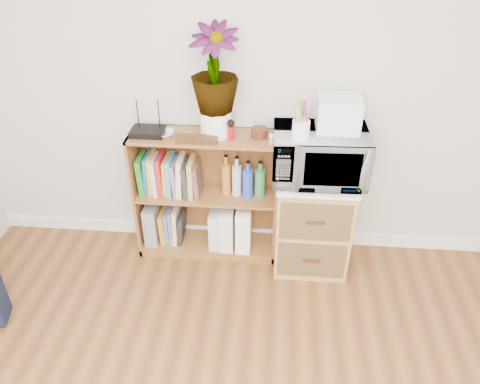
# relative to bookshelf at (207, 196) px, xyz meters

# --- Properties ---
(skirting_board) EXTENTS (4.00, 0.02, 0.10)m
(skirting_board) POSITION_rel_bookshelf_xyz_m (0.35, 0.14, -0.42)
(skirting_board) COLOR white
(skirting_board) RESTS_ON ground
(bookshelf) EXTENTS (1.00, 0.30, 0.95)m
(bookshelf) POSITION_rel_bookshelf_xyz_m (0.00, 0.00, 0.00)
(bookshelf) COLOR brown
(bookshelf) RESTS_ON ground
(wicker_unit) EXTENTS (0.50, 0.45, 0.70)m
(wicker_unit) POSITION_rel_bookshelf_xyz_m (0.75, -0.08, -0.12)
(wicker_unit) COLOR #9E7542
(wicker_unit) RESTS_ON ground
(microwave) EXTENTS (0.61, 0.42, 0.33)m
(microwave) POSITION_rel_bookshelf_xyz_m (0.75, -0.08, 0.41)
(microwave) COLOR white
(microwave) RESTS_ON wicker_unit
(pen_cup) EXTENTS (0.11, 0.11, 0.12)m
(pen_cup) POSITION_rel_bookshelf_xyz_m (0.62, -0.19, 0.63)
(pen_cup) COLOR white
(pen_cup) RESTS_ON microwave
(small_appliance) EXTENTS (0.26, 0.22, 0.21)m
(small_appliance) POSITION_rel_bookshelf_xyz_m (0.84, -0.03, 0.68)
(small_appliance) COLOR white
(small_appliance) RESTS_ON microwave
(router) EXTENTS (0.22, 0.15, 0.04)m
(router) POSITION_rel_bookshelf_xyz_m (-0.37, -0.02, 0.49)
(router) COLOR black
(router) RESTS_ON bookshelf
(white_bowl) EXTENTS (0.13, 0.13, 0.03)m
(white_bowl) POSITION_rel_bookshelf_xyz_m (-0.26, -0.03, 0.49)
(white_bowl) COLOR silver
(white_bowl) RESTS_ON bookshelf
(plant_pot) EXTENTS (0.20, 0.20, 0.17)m
(plant_pot) POSITION_rel_bookshelf_xyz_m (0.08, 0.02, 0.56)
(plant_pot) COLOR white
(plant_pot) RESTS_ON bookshelf
(potted_plant) EXTENTS (0.30, 0.30, 0.54)m
(potted_plant) POSITION_rel_bookshelf_xyz_m (0.08, 0.02, 0.91)
(potted_plant) COLOR #2F7735
(potted_plant) RESTS_ON plant_pot
(trinket_box) EXTENTS (0.26, 0.07, 0.04)m
(trinket_box) POSITION_rel_bookshelf_xyz_m (-0.03, -0.10, 0.50)
(trinket_box) COLOR #361F0E
(trinket_box) RESTS_ON bookshelf
(kokeshi_doll) EXTENTS (0.04, 0.04, 0.09)m
(kokeshi_doll) POSITION_rel_bookshelf_xyz_m (0.18, -0.04, 0.52)
(kokeshi_doll) COLOR maroon
(kokeshi_doll) RESTS_ON bookshelf
(wooden_bowl) EXTENTS (0.11, 0.11, 0.06)m
(wooden_bowl) POSITION_rel_bookshelf_xyz_m (0.36, 0.01, 0.51)
(wooden_bowl) COLOR #391A0F
(wooden_bowl) RESTS_ON bookshelf
(paint_jars) EXTENTS (0.11, 0.04, 0.06)m
(paint_jars) POSITION_rel_bookshelf_xyz_m (0.48, -0.09, 0.50)
(paint_jars) COLOR #D77787
(paint_jars) RESTS_ON bookshelf
(file_box) EXTENTS (0.09, 0.24, 0.31)m
(file_box) POSITION_rel_bookshelf_xyz_m (-0.41, 0.00, -0.25)
(file_box) COLOR gray
(file_box) RESTS_ON bookshelf
(magazine_holder_left) EXTENTS (0.09, 0.23, 0.29)m
(magazine_holder_left) POSITION_rel_bookshelf_xyz_m (0.06, -0.01, -0.26)
(magazine_holder_left) COLOR silver
(magazine_holder_left) RESTS_ON bookshelf
(magazine_holder_mid) EXTENTS (0.10, 0.26, 0.32)m
(magazine_holder_mid) POSITION_rel_bookshelf_xyz_m (0.15, -0.01, -0.24)
(magazine_holder_mid) COLOR silver
(magazine_holder_mid) RESTS_ON bookshelf
(magazine_holder_right) EXTENTS (0.11, 0.27, 0.34)m
(magazine_holder_right) POSITION_rel_bookshelf_xyz_m (0.27, -0.01, -0.24)
(magazine_holder_right) COLOR white
(magazine_holder_right) RESTS_ON bookshelf
(cookbooks) EXTENTS (0.43, 0.20, 0.29)m
(cookbooks) POSITION_rel_bookshelf_xyz_m (-0.25, 0.00, 0.16)
(cookbooks) COLOR #207821
(cookbooks) RESTS_ON bookshelf
(liquor_bottles) EXTENTS (0.46, 0.07, 0.32)m
(liquor_bottles) POSITION_rel_bookshelf_xyz_m (0.34, 0.00, 0.17)
(liquor_bottles) COLOR #BC6623
(liquor_bottles) RESTS_ON bookshelf
(lower_books) EXTENTS (0.18, 0.19, 0.29)m
(lower_books) POSITION_rel_bookshelf_xyz_m (-0.27, 0.00, -0.27)
(lower_books) COLOR orange
(lower_books) RESTS_ON bookshelf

